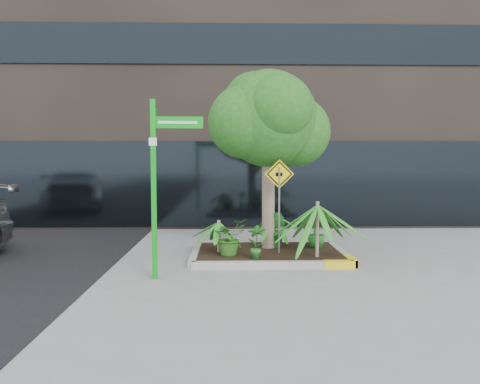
{
  "coord_description": "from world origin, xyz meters",
  "views": [
    {
      "loc": [
        -0.68,
        -9.8,
        2.14
      ],
      "look_at": [
        -0.43,
        0.2,
        1.44
      ],
      "focal_mm": 35.0,
      "sensor_mm": 36.0,
      "label": 1
    }
  ],
  "objects": [
    {
      "name": "palm_left",
      "position": [
        -0.89,
        0.19,
        0.79
      ],
      "size": [
        0.77,
        0.77,
        0.86
      ],
      "color": "gray",
      "rests_on": "ground"
    },
    {
      "name": "shrub_c",
      "position": [
        -0.12,
        -0.55,
        0.5
      ],
      "size": [
        0.4,
        0.4,
        0.7
      ],
      "primitive_type": "imported",
      "rotation": [
        0.0,
        0.0,
        3.23
      ],
      "color": "#246D22",
      "rests_on": "planter"
    },
    {
      "name": "palm_back",
      "position": [
        0.37,
        0.97,
        0.87
      ],
      "size": [
        0.87,
        0.87,
        0.97
      ],
      "color": "gray",
      "rests_on": "ground"
    },
    {
      "name": "ground",
      "position": [
        0.0,
        0.0,
        0.0
      ],
      "size": [
        80.0,
        80.0,
        0.0
      ],
      "primitive_type": "plane",
      "color": "gray",
      "rests_on": "ground"
    },
    {
      "name": "tree",
      "position": [
        0.22,
        0.65,
        3.04
      ],
      "size": [
        2.78,
        2.46,
        4.16
      ],
      "color": "gray",
      "rests_on": "ground"
    },
    {
      "name": "shrub_a",
      "position": [
        -0.66,
        -0.19,
        0.53
      ],
      "size": [
        0.97,
        0.97,
        0.77
      ],
      "primitive_type": "imported",
      "rotation": [
        0.0,
        0.0,
        0.69
      ],
      "color": "#29621C",
      "rests_on": "planter"
    },
    {
      "name": "cattle_sign",
      "position": [
        0.4,
        -0.01,
        1.5
      ],
      "size": [
        0.61,
        0.13,
        1.99
      ],
      "rotation": [
        0.0,
        0.0,
        -0.12
      ],
      "color": "slate",
      "rests_on": "ground"
    },
    {
      "name": "planter",
      "position": [
        0.23,
        0.27,
        0.1
      ],
      "size": [
        3.35,
        2.36,
        0.15
      ],
      "color": "#9E9E99",
      "rests_on": "ground"
    },
    {
      "name": "shrub_b",
      "position": [
        1.31,
        0.6,
        0.51
      ],
      "size": [
        0.56,
        0.56,
        0.73
      ],
      "primitive_type": "imported",
      "rotation": [
        0.0,
        0.0,
        2.15
      ],
      "color": "#206C20",
      "rests_on": "planter"
    },
    {
      "name": "palm_front",
      "position": [
        1.14,
        -0.39,
        1.22
      ],
      "size": [
        1.28,
        1.28,
        1.42
      ],
      "color": "gray",
      "rests_on": "ground"
    },
    {
      "name": "building",
      "position": [
        0.5,
        8.5,
        7.5
      ],
      "size": [
        18.0,
        8.0,
        15.0
      ],
      "primitive_type": "cube",
      "color": "#2D2621",
      "rests_on": "ground"
    },
    {
      "name": "street_sign_post",
      "position": [
        -1.94,
        -1.43,
        1.97
      ],
      "size": [
        0.96,
        0.94,
        3.19
      ],
      "rotation": [
        0.0,
        0.0,
        0.08
      ],
      "color": "#0E9C18",
      "rests_on": "ground"
    },
    {
      "name": "shrub_d",
      "position": [
        0.42,
        0.66,
        0.56
      ],
      "size": [
        0.62,
        0.62,
        0.82
      ],
      "primitive_type": "imported",
      "rotation": [
        0.0,
        0.0,
        5.22
      ],
      "color": "#1D651D",
      "rests_on": "planter"
    }
  ]
}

